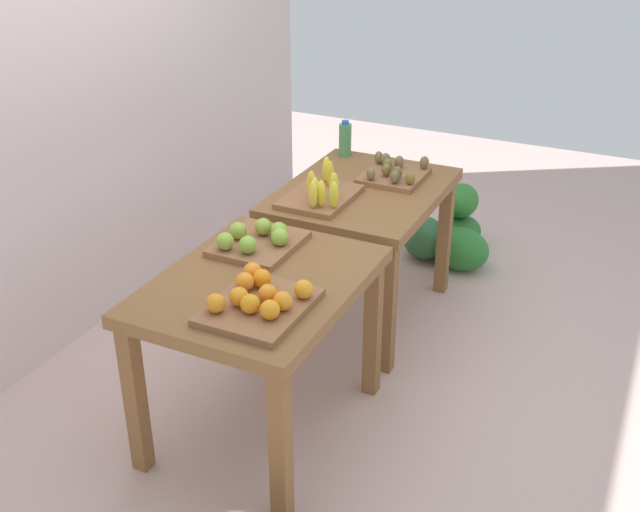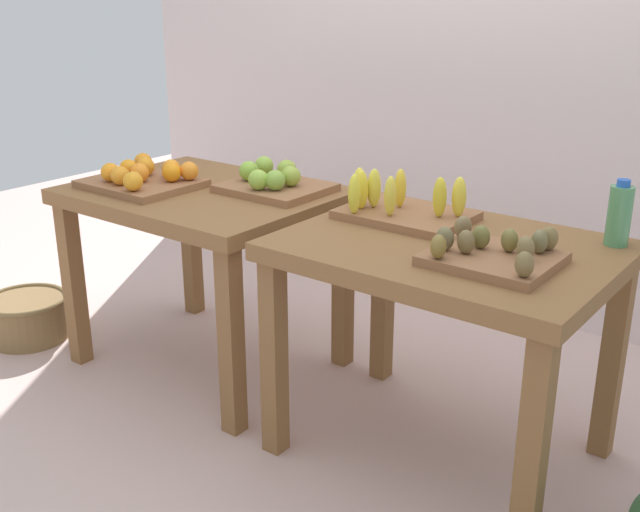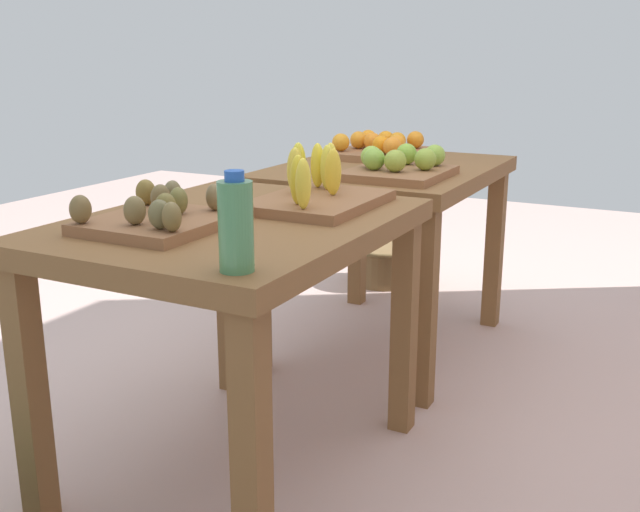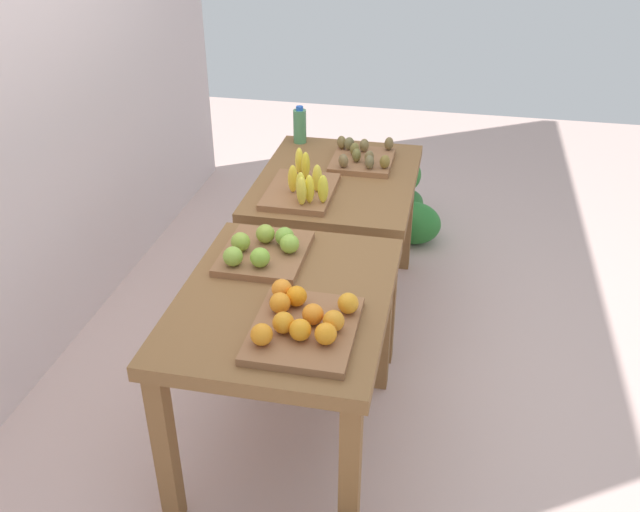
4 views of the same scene
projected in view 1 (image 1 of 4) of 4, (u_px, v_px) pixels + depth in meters
The scene contains 10 objects.
ground_plane at pixel (318, 362), 4.01m from camera, with size 8.00×8.00×0.00m, color #C7A89F.
back_wall at pixel (75, 48), 3.85m from camera, with size 4.40×0.12×3.00m, color beige.
display_table_left at pixel (260, 302), 3.26m from camera, with size 1.04×0.80×0.78m.
display_table_right at pixel (362, 208), 4.16m from camera, with size 1.04×0.80×0.78m.
orange_bin at pixel (259, 300), 2.97m from camera, with size 0.44×0.36×0.11m.
apple_bin at pixel (257, 240), 3.45m from camera, with size 0.40×0.34×0.11m.
banana_crate at pixel (321, 193), 3.93m from camera, with size 0.44×0.32×0.17m.
kiwi_bin at pixel (394, 173), 4.21m from camera, with size 0.36×0.34×0.10m.
water_bottle at pixel (345, 139), 4.52m from camera, with size 0.07×0.07×0.21m.
watermelon_pile at pixel (449, 234), 5.01m from camera, with size 0.63×0.67×0.46m.
Camera 1 is at (-2.99, -1.45, 2.32)m, focal length 43.15 mm.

